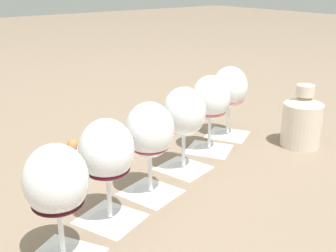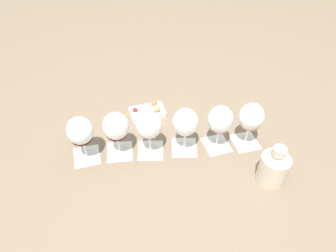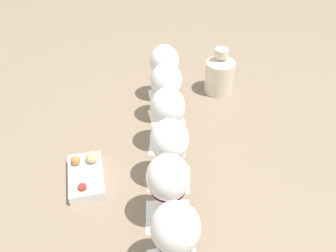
{
  "view_description": "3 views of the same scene",
  "coord_description": "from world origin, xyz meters",
  "px_view_note": "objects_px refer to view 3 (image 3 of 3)",
  "views": [
    {
      "loc": [
        0.51,
        0.65,
        0.42
      ],
      "look_at": [
        0.0,
        -0.0,
        0.12
      ],
      "focal_mm": 45.0,
      "sensor_mm": 36.0,
      "label": 1
    },
    {
      "loc": [
        -0.2,
        0.79,
        0.88
      ],
      "look_at": [
        0.0,
        -0.0,
        0.12
      ],
      "focal_mm": 32.0,
      "sensor_mm": 36.0,
      "label": 2
    },
    {
      "loc": [
        0.68,
        0.23,
        0.7
      ],
      "look_at": [
        0.0,
        -0.0,
        0.12
      ],
      "focal_mm": 38.0,
      "sensor_mm": 36.0,
      "label": 3
    }
  ],
  "objects_px": {
    "wine_glass_1": "(166,83)",
    "wine_glass_3": "(169,143)",
    "ceramic_vase": "(220,73)",
    "wine_glass_5": "(175,230)",
    "snack_dish": "(86,175)",
    "wine_glass_0": "(164,63)",
    "wine_glass_4": "(168,180)",
    "wine_glass_2": "(168,109)"
  },
  "relations": [
    {
      "from": "wine_glass_3",
      "to": "wine_glass_5",
      "type": "xyz_separation_m",
      "value": [
        0.23,
        0.09,
        0.0
      ]
    },
    {
      "from": "ceramic_vase",
      "to": "wine_glass_4",
      "type": "bearing_deg",
      "value": 0.64
    },
    {
      "from": "wine_glass_1",
      "to": "wine_glass_3",
      "type": "height_order",
      "value": "same"
    },
    {
      "from": "wine_glass_0",
      "to": "wine_glass_1",
      "type": "xyz_separation_m",
      "value": [
        0.11,
        0.04,
        -0.0
      ]
    },
    {
      "from": "wine_glass_1",
      "to": "wine_glass_4",
      "type": "height_order",
      "value": "same"
    },
    {
      "from": "wine_glass_3",
      "to": "wine_glass_5",
      "type": "height_order",
      "value": "same"
    },
    {
      "from": "wine_glass_2",
      "to": "wine_glass_3",
      "type": "bearing_deg",
      "value": 20.64
    },
    {
      "from": "wine_glass_2",
      "to": "ceramic_vase",
      "type": "relative_size",
      "value": 1.18
    },
    {
      "from": "wine_glass_3",
      "to": "snack_dish",
      "type": "relative_size",
      "value": 1.08
    },
    {
      "from": "wine_glass_0",
      "to": "wine_glass_1",
      "type": "bearing_deg",
      "value": 21.84
    },
    {
      "from": "wine_glass_1",
      "to": "ceramic_vase",
      "type": "bearing_deg",
      "value": 149.19
    },
    {
      "from": "wine_glass_3",
      "to": "snack_dish",
      "type": "height_order",
      "value": "wine_glass_3"
    },
    {
      "from": "wine_glass_3",
      "to": "wine_glass_0",
      "type": "bearing_deg",
      "value": -158.97
    },
    {
      "from": "wine_glass_4",
      "to": "wine_glass_3",
      "type": "bearing_deg",
      "value": -162.84
    },
    {
      "from": "wine_glass_4",
      "to": "snack_dish",
      "type": "height_order",
      "value": "wine_glass_4"
    },
    {
      "from": "wine_glass_4",
      "to": "ceramic_vase",
      "type": "bearing_deg",
      "value": -179.36
    },
    {
      "from": "wine_glass_5",
      "to": "wine_glass_4",
      "type": "bearing_deg",
      "value": -155.04
    },
    {
      "from": "wine_glass_1",
      "to": "wine_glass_4",
      "type": "relative_size",
      "value": 1.0
    },
    {
      "from": "wine_glass_3",
      "to": "ceramic_vase",
      "type": "relative_size",
      "value": 1.18
    },
    {
      "from": "wine_glass_0",
      "to": "ceramic_vase",
      "type": "distance_m",
      "value": 0.2
    },
    {
      "from": "wine_glass_4",
      "to": "wine_glass_0",
      "type": "bearing_deg",
      "value": -159.89
    },
    {
      "from": "wine_glass_5",
      "to": "ceramic_vase",
      "type": "relative_size",
      "value": 1.18
    },
    {
      "from": "wine_glass_5",
      "to": "snack_dish",
      "type": "height_order",
      "value": "wine_glass_5"
    },
    {
      "from": "wine_glass_1",
      "to": "wine_glass_5",
      "type": "relative_size",
      "value": 1.0
    },
    {
      "from": "wine_glass_0",
      "to": "wine_glass_1",
      "type": "height_order",
      "value": "same"
    },
    {
      "from": "wine_glass_0",
      "to": "snack_dish",
      "type": "xyz_separation_m",
      "value": [
        0.43,
        -0.07,
        -0.11
      ]
    },
    {
      "from": "wine_glass_4",
      "to": "wine_glass_5",
      "type": "bearing_deg",
      "value": 24.96
    },
    {
      "from": "ceramic_vase",
      "to": "snack_dish",
      "type": "distance_m",
      "value": 0.58
    },
    {
      "from": "wine_glass_0",
      "to": "wine_glass_5",
      "type": "bearing_deg",
      "value": 21.08
    },
    {
      "from": "wine_glass_3",
      "to": "snack_dish",
      "type": "distance_m",
      "value": 0.24
    },
    {
      "from": "wine_glass_3",
      "to": "wine_glass_4",
      "type": "height_order",
      "value": "same"
    },
    {
      "from": "wine_glass_2",
      "to": "wine_glass_4",
      "type": "bearing_deg",
      "value": 18.99
    },
    {
      "from": "ceramic_vase",
      "to": "wine_glass_3",
      "type": "bearing_deg",
      "value": -3.67
    },
    {
      "from": "wine_glass_1",
      "to": "wine_glass_3",
      "type": "bearing_deg",
      "value": 20.67
    },
    {
      "from": "wine_glass_4",
      "to": "wine_glass_5",
      "type": "distance_m",
      "value": 0.13
    },
    {
      "from": "ceramic_vase",
      "to": "snack_dish",
      "type": "xyz_separation_m",
      "value": [
        0.53,
        -0.24,
        -0.05
      ]
    },
    {
      "from": "wine_glass_5",
      "to": "wine_glass_1",
      "type": "bearing_deg",
      "value": -159.09
    },
    {
      "from": "snack_dish",
      "to": "wine_glass_1",
      "type": "bearing_deg",
      "value": 160.87
    },
    {
      "from": "wine_glass_3",
      "to": "ceramic_vase",
      "type": "height_order",
      "value": "wine_glass_3"
    },
    {
      "from": "wine_glass_5",
      "to": "snack_dish",
      "type": "bearing_deg",
      "value": -118.42
    },
    {
      "from": "wine_glass_0",
      "to": "wine_glass_2",
      "type": "bearing_deg",
      "value": 21.25
    },
    {
      "from": "wine_glass_0",
      "to": "wine_glass_3",
      "type": "height_order",
      "value": "same"
    }
  ]
}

